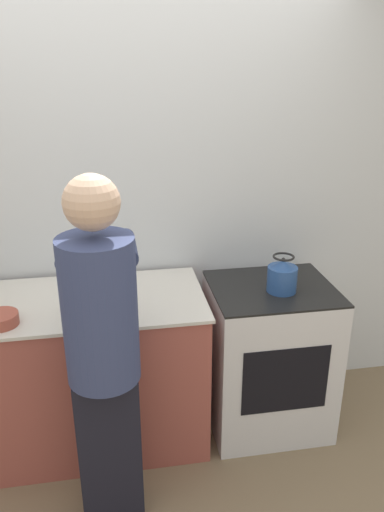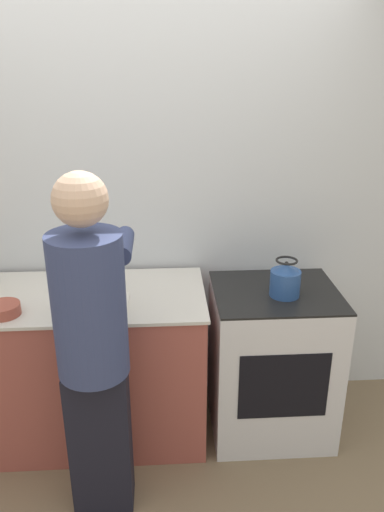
% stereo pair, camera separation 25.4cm
% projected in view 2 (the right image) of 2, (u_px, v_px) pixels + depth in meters
% --- Properties ---
extents(ground_plane, '(12.00, 12.00, 0.00)m').
position_uv_depth(ground_plane, '(137.00, 466.00, 2.74)').
color(ground_plane, '#7A664C').
extents(wall_back, '(8.00, 0.05, 2.60)m').
position_uv_depth(wall_back, '(133.00, 202.00, 2.92)').
color(wall_back, silver).
rests_on(wall_back, ground_plane).
extents(counter, '(1.52, 0.67, 0.89)m').
position_uv_depth(counter, '(71.00, 366.00, 2.85)').
color(counter, '#9E4C42').
rests_on(counter, ground_plane).
extents(oven, '(0.68, 0.59, 0.90)m').
position_uv_depth(oven, '(272.00, 361.00, 2.89)').
color(oven, silver).
rests_on(oven, ground_plane).
extents(person, '(0.36, 0.60, 1.68)m').
position_uv_depth(person, '(93.00, 341.00, 2.20)').
color(person, black).
rests_on(person, ground_plane).
extents(cutting_board, '(0.31, 0.21, 0.02)m').
position_uv_depth(cutting_board, '(99.00, 303.00, 2.58)').
color(cutting_board, silver).
rests_on(cutting_board, counter).
extents(knife, '(0.21, 0.10, 0.01)m').
position_uv_depth(knife, '(90.00, 303.00, 2.56)').
color(knife, silver).
rests_on(knife, cutting_board).
extents(kettle, '(0.16, 0.16, 0.21)m').
position_uv_depth(kettle, '(285.00, 280.00, 2.64)').
color(kettle, '#284C8C').
rests_on(kettle, oven).
extents(bowl_prep, '(0.17, 0.17, 0.06)m').
position_uv_depth(bowl_prep, '(3.00, 310.00, 2.47)').
color(bowl_prep, '#9E4738').
rests_on(bowl_prep, counter).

